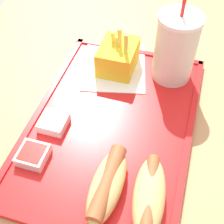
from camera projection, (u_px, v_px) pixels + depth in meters
dining_table at (114, 194)px, 0.92m from camera, size 1.09×0.86×0.75m
food_tray at (112, 123)px, 0.61m from camera, size 0.46×0.31×0.01m
paper_napkin at (114, 67)px, 0.71m from camera, size 0.19×0.17×0.00m
soda_cup at (176, 48)px, 0.64m from camera, size 0.09×0.09×0.18m
hot_dog_far at (149, 196)px, 0.48m from camera, size 0.15×0.07×0.04m
hot_dog_near at (107, 184)px, 0.50m from camera, size 0.14×0.05×0.04m
fries_carton at (118, 57)px, 0.69m from camera, size 0.10×0.08×0.10m
sauce_cup_mayo at (53, 122)px, 0.59m from camera, size 0.05×0.05×0.02m
sauce_cup_ketchup at (33, 155)px, 0.55m from camera, size 0.05×0.05×0.02m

